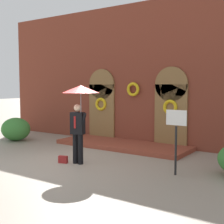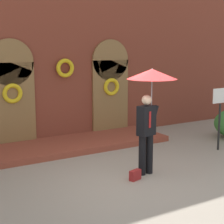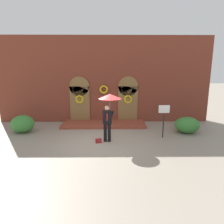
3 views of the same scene
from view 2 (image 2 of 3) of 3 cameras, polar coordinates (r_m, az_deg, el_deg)
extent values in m
plane|color=gray|center=(8.34, 4.27, -9.98)|extent=(80.00, 80.00, 0.00)
cube|color=brown|center=(11.51, -7.96, 9.72)|extent=(14.00, 0.50, 5.60)
cube|color=brown|center=(10.82, -14.93, 0.94)|extent=(1.30, 0.08, 2.40)
cylinder|color=brown|center=(10.70, -15.23, 7.30)|extent=(1.30, 0.08, 1.30)
cube|color=brown|center=(12.10, -0.25, 2.23)|extent=(1.30, 0.08, 2.40)
cylinder|color=brown|center=(11.99, -0.26, 7.92)|extent=(1.30, 0.08, 1.30)
torus|color=gold|center=(10.70, -14.91, 2.74)|extent=(0.56, 0.12, 0.56)
torus|color=gold|center=(11.99, -0.08, 3.85)|extent=(0.56, 0.12, 0.56)
torus|color=gold|center=(11.20, -7.15, 6.66)|extent=(0.56, 0.12, 0.56)
cube|color=brown|center=(10.83, -5.17, -4.81)|extent=(5.20, 1.80, 0.16)
cylinder|color=black|center=(8.40, 4.62, -6.60)|extent=(0.16, 0.16, 0.90)
cylinder|color=black|center=(8.52, 5.72, -6.38)|extent=(0.16, 0.16, 0.90)
cube|color=black|center=(8.27, 5.26, -1.31)|extent=(0.44, 0.32, 0.66)
cube|color=#A51919|center=(8.16, 5.80, -1.18)|extent=(0.06, 0.02, 0.36)
sphere|color=beige|center=(8.19, 5.31, 1.85)|extent=(0.22, 0.22, 0.22)
cylinder|color=black|center=(8.38, 6.48, -0.48)|extent=(0.22, 0.09, 0.46)
cylinder|color=gray|center=(8.28, 6.04, 1.64)|extent=(0.02, 0.02, 0.98)
cone|color=red|center=(8.21, 6.12, 5.79)|extent=(1.10, 1.10, 0.22)
cone|color=white|center=(8.21, 6.12, 5.89)|extent=(0.61, 0.61, 0.20)
cube|color=maroon|center=(8.18, 3.55, -9.57)|extent=(0.30, 0.19, 0.22)
cylinder|color=black|center=(10.71, 16.00, -2.20)|extent=(0.06, 0.06, 1.30)
cube|color=white|center=(10.56, 16.23, 2.42)|extent=(0.56, 0.03, 0.40)
camera|label=1|loc=(10.93, 61.55, 2.20)|focal=50.00mm
camera|label=3|loc=(5.77, 89.81, 6.75)|focal=32.00mm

